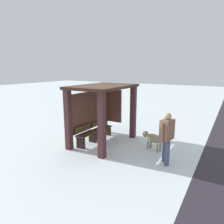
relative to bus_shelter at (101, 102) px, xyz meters
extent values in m
plane|color=white|center=(-0.09, -0.17, -1.57)|extent=(60.00, 60.00, 0.00)
cube|color=#412224|center=(-1.26, -0.87, -0.50)|extent=(0.21, 0.21, 2.14)
cube|color=#412224|center=(1.08, -0.87, -0.50)|extent=(0.21, 0.21, 2.14)
cube|color=#412224|center=(-1.26, 0.54, -0.50)|extent=(0.21, 0.21, 2.14)
cube|color=#412224|center=(1.08, 0.54, -0.50)|extent=(0.21, 0.21, 2.14)
cube|color=#2F1E16|center=(-0.09, -0.17, 0.62)|extent=(2.67, 1.74, 0.10)
cube|color=brown|center=(-0.09, 0.54, -0.31)|extent=(2.13, 0.08, 1.39)
cube|color=#412224|center=(-0.09, 0.52, -1.07)|extent=(2.13, 0.06, 0.08)
cube|color=brown|center=(1.08, 0.08, -0.31)|extent=(0.08, 0.77, 1.39)
cube|color=#4B341A|center=(-0.61, 0.24, -1.12)|extent=(0.94, 0.37, 0.04)
cube|color=#4B341A|center=(-0.61, 0.40, -0.92)|extent=(0.90, 0.04, 0.20)
cube|color=black|center=(-0.24, 0.24, -1.36)|extent=(0.12, 0.32, 0.43)
cube|color=black|center=(-0.98, 0.24, -1.36)|extent=(0.12, 0.32, 0.43)
cube|color=#443B19|center=(0.44, 0.24, -1.17)|extent=(0.94, 0.41, 0.04)
cube|color=#443B19|center=(0.44, 0.42, -0.97)|extent=(0.90, 0.04, 0.20)
cube|color=black|center=(0.81, 0.24, -1.38)|extent=(0.12, 0.34, 0.38)
cube|color=black|center=(0.06, 0.24, -1.38)|extent=(0.12, 0.34, 0.38)
cube|color=brown|center=(-0.60, -2.76, -0.50)|extent=(0.51, 0.37, 0.61)
sphere|color=tan|center=(-0.60, -2.76, -0.09)|extent=(0.21, 0.21, 0.21)
cylinder|color=#414B6A|center=(-0.48, -2.68, -1.19)|extent=(0.17, 0.17, 0.77)
cylinder|color=#414B6A|center=(-0.72, -2.84, -1.19)|extent=(0.17, 0.17, 0.77)
cylinder|color=brown|center=(-0.33, -2.83, -0.53)|extent=(0.11, 0.11, 0.55)
cylinder|color=brown|center=(-0.87, -2.69, -0.53)|extent=(0.11, 0.11, 0.55)
ellipsoid|color=#877C5A|center=(0.22, -2.11, -1.14)|extent=(0.47, 0.71, 0.29)
sphere|color=#877C5A|center=(0.36, -1.73, -1.08)|extent=(0.22, 0.22, 0.22)
cylinder|color=#877C5A|center=(0.09, -2.48, -1.09)|extent=(0.11, 0.21, 0.25)
cylinder|color=#877C5A|center=(0.37, -1.93, -1.43)|extent=(0.07, 0.07, 0.29)
cylinder|color=#877C5A|center=(0.22, -1.88, -1.43)|extent=(0.07, 0.07, 0.29)
cylinder|color=#877C5A|center=(0.23, -2.33, -1.43)|extent=(0.07, 0.07, 0.29)
cylinder|color=#877C5A|center=(0.08, -2.28, -1.43)|extent=(0.07, 0.07, 0.29)
camera|label=1|loc=(-6.45, -4.34, 1.29)|focal=32.91mm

